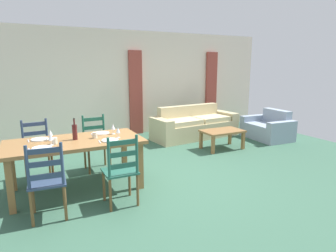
{
  "coord_description": "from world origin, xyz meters",
  "views": [
    {
      "loc": [
        -1.79,
        -4.07,
        1.8
      ],
      "look_at": [
        0.45,
        0.45,
        0.75
      ],
      "focal_mm": 30.89,
      "sensor_mm": 36.0,
      "label": 1
    }
  ],
  "objects_px": {
    "dining_chair_far_left": "(37,150)",
    "wine_glass_near_left": "(51,137)",
    "armchair_upholstered": "(269,129)",
    "dining_chair_near_left": "(47,181)",
    "coffee_cup_primary": "(95,135)",
    "couch": "(194,126)",
    "wine_glass_far_right": "(113,127)",
    "wine_bottle": "(75,132)",
    "coffee_cup_secondary": "(55,141)",
    "dining_table": "(75,146)",
    "coffee_table": "(222,133)",
    "wine_glass_near_right": "(118,131)",
    "wine_glass_far_left": "(50,133)",
    "dining_chair_near_right": "(121,170)",
    "dining_chair_far_right": "(96,143)"
  },
  "relations": [
    {
      "from": "dining_chair_far_left",
      "to": "dining_chair_far_right",
      "type": "distance_m",
      "value": 0.95
    },
    {
      "from": "coffee_cup_primary",
      "to": "couch",
      "type": "xyz_separation_m",
      "value": [
        2.96,
        2.01,
        -0.5
      ]
    },
    {
      "from": "armchair_upholstered",
      "to": "dining_chair_near_left",
      "type": "bearing_deg",
      "value": -161.56
    },
    {
      "from": "wine_bottle",
      "to": "coffee_cup_secondary",
      "type": "relative_size",
      "value": 3.51
    },
    {
      "from": "wine_glass_far_right",
      "to": "wine_bottle",
      "type": "bearing_deg",
      "value": -170.88
    },
    {
      "from": "coffee_cup_primary",
      "to": "coffee_table",
      "type": "distance_m",
      "value": 3.08
    },
    {
      "from": "coffee_cup_secondary",
      "to": "couch",
      "type": "height_order",
      "value": "coffee_cup_secondary"
    },
    {
      "from": "dining_chair_near_left",
      "to": "armchair_upholstered",
      "type": "distance_m",
      "value": 5.61
    },
    {
      "from": "wine_bottle",
      "to": "coffee_cup_secondary",
      "type": "height_order",
      "value": "wine_bottle"
    },
    {
      "from": "dining_table",
      "to": "dining_chair_near_right",
      "type": "height_order",
      "value": "dining_chair_near_right"
    },
    {
      "from": "dining_chair_near_right",
      "to": "wine_bottle",
      "type": "height_order",
      "value": "wine_bottle"
    },
    {
      "from": "coffee_cup_secondary",
      "to": "dining_chair_near_left",
      "type": "bearing_deg",
      "value": -104.71
    },
    {
      "from": "wine_glass_near_right",
      "to": "couch",
      "type": "xyz_separation_m",
      "value": [
        2.64,
        2.15,
        -0.57
      ]
    },
    {
      "from": "dining_table",
      "to": "wine_glass_far_left",
      "type": "xyz_separation_m",
      "value": [
        -0.31,
        0.14,
        0.2
      ]
    },
    {
      "from": "wine_bottle",
      "to": "dining_table",
      "type": "bearing_deg",
      "value": -107.31
    },
    {
      "from": "coffee_cup_primary",
      "to": "couch",
      "type": "relative_size",
      "value": 0.04
    },
    {
      "from": "dining_chair_far_left",
      "to": "coffee_table",
      "type": "distance_m",
      "value": 3.72
    },
    {
      "from": "wine_bottle",
      "to": "coffee_cup_primary",
      "type": "distance_m",
      "value": 0.29
    },
    {
      "from": "wine_glass_near_right",
      "to": "coffee_table",
      "type": "xyz_separation_m",
      "value": [
        2.62,
        0.93,
        -0.51
      ]
    },
    {
      "from": "couch",
      "to": "coffee_table",
      "type": "xyz_separation_m",
      "value": [
        -0.02,
        -1.22,
        0.06
      ]
    },
    {
      "from": "dining_table",
      "to": "wine_bottle",
      "type": "bearing_deg",
      "value": 72.69
    },
    {
      "from": "wine_glass_far_right",
      "to": "couch",
      "type": "bearing_deg",
      "value": 35.36
    },
    {
      "from": "dining_chair_far_right",
      "to": "dining_chair_near_left",
      "type": "bearing_deg",
      "value": -121.42
    },
    {
      "from": "wine_glass_near_right",
      "to": "couch",
      "type": "height_order",
      "value": "wine_glass_near_right"
    },
    {
      "from": "wine_glass_near_left",
      "to": "coffee_cup_primary",
      "type": "height_order",
      "value": "wine_glass_near_left"
    },
    {
      "from": "wine_glass_near_right",
      "to": "coffee_cup_primary",
      "type": "distance_m",
      "value": 0.35
    },
    {
      "from": "dining_chair_near_right",
      "to": "wine_glass_near_right",
      "type": "height_order",
      "value": "dining_chair_near_right"
    },
    {
      "from": "coffee_cup_secondary",
      "to": "coffee_table",
      "type": "bearing_deg",
      "value": 14.04
    },
    {
      "from": "wine_bottle",
      "to": "armchair_upholstered",
      "type": "distance_m",
      "value": 5.0
    },
    {
      "from": "couch",
      "to": "dining_table",
      "type": "bearing_deg",
      "value": -148.2
    },
    {
      "from": "dining_chair_far_right",
      "to": "wine_glass_near_left",
      "type": "relative_size",
      "value": 5.96
    },
    {
      "from": "dining_chair_far_left",
      "to": "wine_glass_near_left",
      "type": "distance_m",
      "value": 0.96
    },
    {
      "from": "wine_bottle",
      "to": "dining_chair_near_left",
      "type": "bearing_deg",
      "value": -120.75
    },
    {
      "from": "dining_chair_far_left",
      "to": "wine_glass_near_left",
      "type": "height_order",
      "value": "dining_chair_far_left"
    },
    {
      "from": "dining_chair_far_right",
      "to": "wine_glass_near_right",
      "type": "relative_size",
      "value": 5.96
    },
    {
      "from": "wine_glass_far_left",
      "to": "coffee_cup_primary",
      "type": "bearing_deg",
      "value": -13.17
    },
    {
      "from": "dining_table",
      "to": "wine_glass_far_right",
      "type": "distance_m",
      "value": 0.66
    },
    {
      "from": "wine_glass_far_left",
      "to": "couch",
      "type": "xyz_separation_m",
      "value": [
        3.56,
        1.87,
        -0.57
      ]
    },
    {
      "from": "dining_table",
      "to": "armchair_upholstered",
      "type": "height_order",
      "value": "dining_table"
    },
    {
      "from": "dining_chair_far_left",
      "to": "wine_glass_far_left",
      "type": "xyz_separation_m",
      "value": [
        0.18,
        -0.58,
        0.38
      ]
    },
    {
      "from": "coffee_cup_secondary",
      "to": "armchair_upholstered",
      "type": "height_order",
      "value": "coffee_cup_secondary"
    },
    {
      "from": "dining_table",
      "to": "armchair_upholstered",
      "type": "bearing_deg",
      "value": 12.1
    },
    {
      "from": "dining_chair_near_left",
      "to": "coffee_table",
      "type": "xyz_separation_m",
      "value": [
        3.68,
        1.53,
        -0.12
      ]
    },
    {
      "from": "armchair_upholstered",
      "to": "dining_table",
      "type": "bearing_deg",
      "value": -167.9
    },
    {
      "from": "dining_table",
      "to": "coffee_cup_primary",
      "type": "distance_m",
      "value": 0.32
    },
    {
      "from": "dining_table",
      "to": "dining_chair_far_left",
      "type": "bearing_deg",
      "value": 123.84
    },
    {
      "from": "couch",
      "to": "dining_chair_far_right",
      "type": "bearing_deg",
      "value": -155.7
    },
    {
      "from": "wine_glass_near_left",
      "to": "armchair_upholstered",
      "type": "height_order",
      "value": "wine_glass_near_left"
    },
    {
      "from": "wine_bottle",
      "to": "wine_glass_near_right",
      "type": "height_order",
      "value": "wine_bottle"
    },
    {
      "from": "couch",
      "to": "wine_glass_near_right",
      "type": "bearing_deg",
      "value": -140.84
    }
  ]
}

